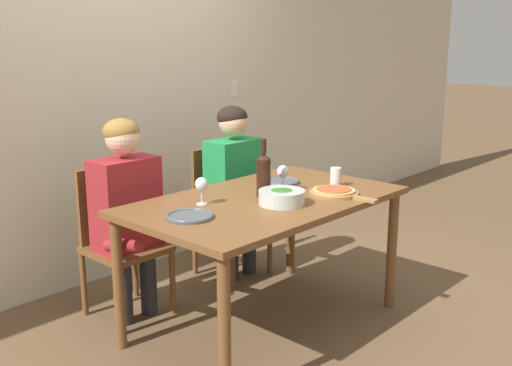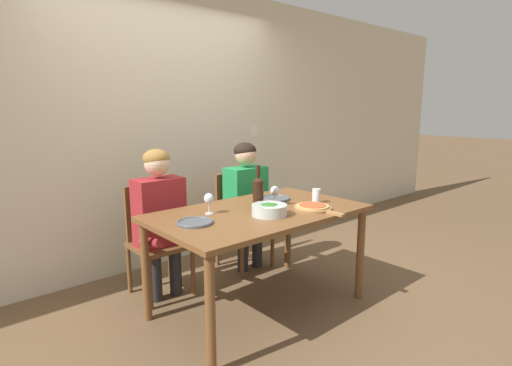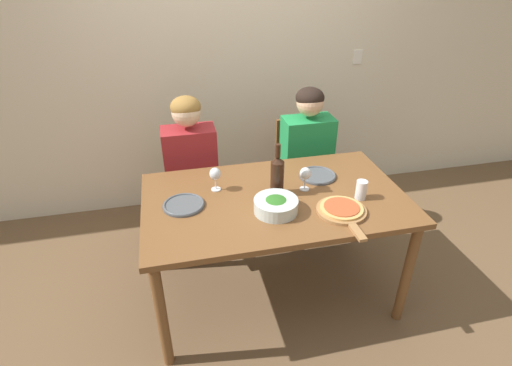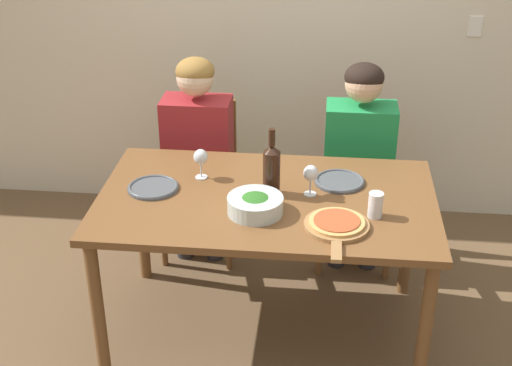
# 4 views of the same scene
# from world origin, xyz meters

# --- Properties ---
(ground_plane) EXTENTS (40.00, 40.00, 0.00)m
(ground_plane) POSITION_xyz_m (0.00, 0.00, 0.00)
(ground_plane) COLOR brown
(back_wall) EXTENTS (10.00, 0.06, 2.70)m
(back_wall) POSITION_xyz_m (0.00, 1.35, 1.35)
(back_wall) COLOR beige
(back_wall) RESTS_ON ground
(dining_table) EXTENTS (1.57, 0.93, 0.78)m
(dining_table) POSITION_xyz_m (0.00, 0.00, 0.69)
(dining_table) COLOR brown
(dining_table) RESTS_ON ground
(chair_left) EXTENTS (0.42, 0.42, 0.90)m
(chair_left) POSITION_xyz_m (-0.45, 0.79, 0.48)
(chair_left) COLOR brown
(chair_left) RESTS_ON ground
(chair_right) EXTENTS (0.42, 0.42, 0.90)m
(chair_right) POSITION_xyz_m (0.45, 0.79, 0.48)
(chair_right) COLOR brown
(chair_right) RESTS_ON ground
(person_woman) EXTENTS (0.47, 0.51, 1.21)m
(person_woman) POSITION_xyz_m (-0.45, 0.68, 0.72)
(person_woman) COLOR #28282D
(person_woman) RESTS_ON ground
(person_man) EXTENTS (0.47, 0.51, 1.21)m
(person_man) POSITION_xyz_m (0.45, 0.68, 0.72)
(person_man) COLOR #28282D
(person_man) RESTS_ON ground
(wine_bottle) EXTENTS (0.08, 0.08, 0.33)m
(wine_bottle) POSITION_xyz_m (0.02, 0.03, 0.91)
(wine_bottle) COLOR black
(wine_bottle) RESTS_ON dining_table
(broccoli_bowl) EXTENTS (0.25, 0.25, 0.09)m
(broccoli_bowl) POSITION_xyz_m (-0.04, -0.15, 0.82)
(broccoli_bowl) COLOR silver
(broccoli_bowl) RESTS_ON dining_table
(dinner_plate_left) EXTENTS (0.24, 0.24, 0.02)m
(dinner_plate_left) POSITION_xyz_m (-0.54, 0.02, 0.79)
(dinner_plate_left) COLOR #4C5156
(dinner_plate_left) RESTS_ON dining_table
(dinner_plate_right) EXTENTS (0.24, 0.24, 0.02)m
(dinner_plate_right) POSITION_xyz_m (0.34, 0.18, 0.79)
(dinner_plate_right) COLOR #4C5156
(dinner_plate_right) RESTS_ON dining_table
(pizza_on_board) EXTENTS (0.28, 0.42, 0.04)m
(pizza_on_board) POSITION_xyz_m (0.32, -0.25, 0.79)
(pizza_on_board) COLOR #9E7042
(pizza_on_board) RESTS_ON dining_table
(wine_glass_left) EXTENTS (0.07, 0.07, 0.15)m
(wine_glass_left) POSITION_xyz_m (-0.33, 0.16, 0.88)
(wine_glass_left) COLOR silver
(wine_glass_left) RESTS_ON dining_table
(wine_glass_right) EXTENTS (0.07, 0.07, 0.15)m
(wine_glass_right) POSITION_xyz_m (0.20, 0.04, 0.88)
(wine_glass_right) COLOR silver
(wine_glass_right) RESTS_ON dining_table
(water_tumbler) EXTENTS (0.07, 0.07, 0.12)m
(water_tumbler) POSITION_xyz_m (0.49, -0.13, 0.84)
(water_tumbler) COLOR silver
(water_tumbler) RESTS_ON dining_table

